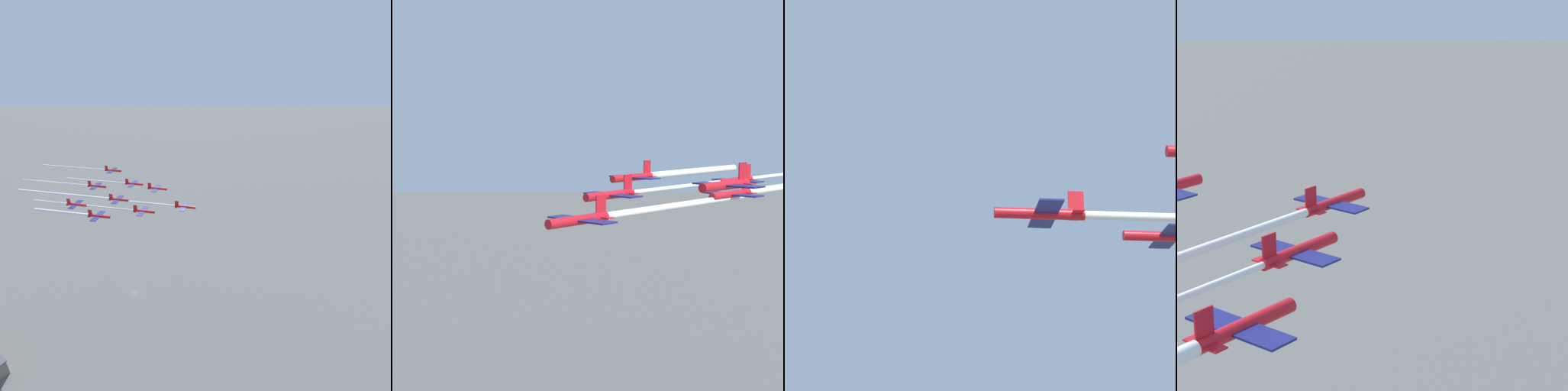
# 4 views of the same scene
# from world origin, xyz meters

# --- Properties ---
(jet_0) EXTENTS (10.44, 10.18, 3.56)m
(jet_0) POSITION_xyz_m (-52.34, 7.07, 89.24)
(jet_0) COLOR red
(jet_1) EXTENTS (10.44, 10.18, 3.56)m
(jet_1) POSITION_xyz_m (-31.90, 4.59, 93.17)
(jet_1) COLOR red
(jet_2) EXTENTS (10.44, 10.18, 3.56)m
(jet_2) POSITION_xyz_m (-40.24, 23.73, 90.31)
(jet_2) COLOR red
(jet_4) EXTENTS (10.44, 10.18, 3.56)m
(jet_4) POSITION_xyz_m (-19.81, 21.25, 89.76)
(jet_4) COLOR red
(jet_5) EXTENTS (10.44, 10.18, 3.56)m
(jet_5) POSITION_xyz_m (-28.15, 40.38, 91.32)
(jet_5) COLOR red
(jet_8) EXTENTS (10.44, 10.18, 3.56)m
(jet_8) POSITION_xyz_m (-7.71, 37.91, 90.22)
(jet_8) COLOR red
(smoke_trail_0) EXTENTS (31.60, 14.52, 1.01)m
(smoke_trail_0) POSITION_xyz_m (-32.28, 15.81, 89.19)
(smoke_trail_0) COLOR white
(smoke_trail_2) EXTENTS (50.39, 22.49, 0.71)m
(smoke_trail_2) POSITION_xyz_m (-10.73, 36.59, 90.25)
(smoke_trail_2) COLOR white
(smoke_trail_5) EXTENTS (26.36, 12.45, 1.30)m
(smoke_trail_5) POSITION_xyz_m (-10.76, 47.96, 91.27)
(smoke_trail_5) COLOR white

